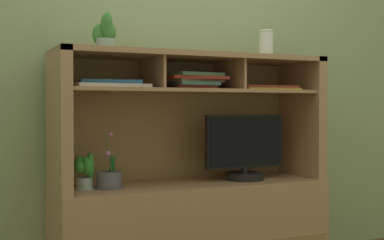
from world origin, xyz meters
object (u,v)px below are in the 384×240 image
Objects in this scene: magazine_stack_centre at (109,84)px; potted_orchid at (109,180)px; potted_succulent at (105,34)px; ceramic_vase at (266,44)px; potted_fern at (85,170)px; magazine_stack_left at (192,81)px; magazine_stack_right at (266,88)px; media_console at (192,208)px; tv_monitor at (245,151)px.

potted_orchid is at bearing 70.94° from magazine_stack_centre.
potted_succulent is 1.17× the size of ceramic_vase.
potted_fern is 1.37m from ceramic_vase.
magazine_stack_right is at bearing -4.54° from magazine_stack_left.
magazine_stack_centre is 1.07m from ceramic_vase.
magazine_stack_left is 0.52m from magazine_stack_centre.
media_console is at bearing 1.49° from potted_succulent.
magazine_stack_right is (1.00, 0.00, -0.00)m from magazine_stack_centre.
magazine_stack_right reaches higher than tv_monitor.
media_console reaches higher than magazine_stack_left.
magazine_stack_left reaches higher than magazine_stack_right.
tv_monitor is at bearing -2.06° from potted_succulent.
magazine_stack_left is (-0.33, 0.05, 0.42)m from tv_monitor.
potted_fern is (-0.13, 0.03, 0.05)m from potted_orchid.
potted_succulent is at bearing -178.19° from magazine_stack_left.
magazine_stack_centre is at bearing -179.75° from magazine_stack_right.
magazine_stack_left is 0.58m from potted_succulent.
media_console is 0.86m from magazine_stack_right.
ceramic_vase is (1.15, 0.02, 0.73)m from potted_fern.
magazine_stack_centre is at bearing 179.66° from tv_monitor.
potted_fern is at bearing -178.97° from ceramic_vase.
potted_fern is 0.97× the size of potted_succulent.
potted_fern is 0.74m from potted_succulent.
media_console reaches higher than magazine_stack_centre.
potted_fern is 0.48m from magazine_stack_centre.
potted_succulent is (-0.86, 0.03, 0.67)m from tv_monitor.
magazine_stack_left is at bearing 171.77° from tv_monitor.
media_console reaches higher than magazine_stack_right.
magazine_stack_centre reaches higher than tv_monitor.
media_console is 4.59× the size of magazine_stack_left.
magazine_stack_centre is 1.00m from magazine_stack_right.
ceramic_vase reaches higher than magazine_stack_left.
magazine_stack_centre is 2.01× the size of potted_succulent.
potted_fern is at bearing -179.20° from media_console.
media_console is 9.22× the size of ceramic_vase.
potted_succulent is (-0.53, -0.02, 0.24)m from magazine_stack_left.
ceramic_vase is (0.03, 0.05, 0.28)m from magazine_stack_right.
media_console is 0.55m from potted_orchid.
ceramic_vase is at bearing 1.32° from media_console.
magazine_stack_right is at bearing -125.45° from ceramic_vase.
potted_succulent is at bearing -178.51° from media_console.
ceramic_vase reaches higher than magazine_stack_centre.
tv_monitor is 1.70× the size of potted_orchid.
media_console is at bearing 4.44° from magazine_stack_centre.
magazine_stack_left is 1.71× the size of potted_succulent.
magazine_stack_left is (0.51, 0.04, 0.55)m from potted_orchid.
magazine_stack_left reaches higher than tv_monitor.
magazine_stack_centre is (-0.84, 0.00, 0.39)m from tv_monitor.
ceramic_vase is at bearing 2.61° from potted_orchid.
magazine_stack_centre is at bearing -175.56° from media_console.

